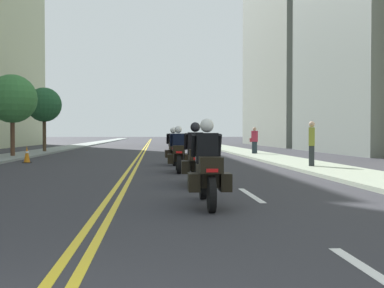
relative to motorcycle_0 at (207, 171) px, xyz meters
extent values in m
plane|color=#302F35|center=(-1.83, 41.49, -0.66)|extent=(264.00, 264.00, 0.00)
cube|color=gray|center=(-8.95, 41.49, -0.60)|extent=(2.40, 144.00, 0.12)
cube|color=#929D88|center=(5.29, 41.49, -0.60)|extent=(2.40, 144.00, 0.12)
cube|color=yellow|center=(-1.95, 41.49, -0.66)|extent=(0.12, 132.00, 0.01)
cube|color=yellow|center=(-1.71, 41.49, -0.66)|extent=(0.12, 132.00, 0.01)
cube|color=silver|center=(1.13, -4.51, -0.66)|extent=(0.14, 2.40, 0.01)
cube|color=silver|center=(1.13, 1.49, -0.66)|extent=(0.14, 2.40, 0.01)
cube|color=silver|center=(1.13, 7.49, -0.66)|extent=(0.14, 2.40, 0.01)
cube|color=silver|center=(1.13, 13.49, -0.66)|extent=(0.14, 2.40, 0.01)
cube|color=silver|center=(1.13, 19.49, -0.66)|extent=(0.14, 2.40, 0.01)
cube|color=silver|center=(1.13, 25.49, -0.66)|extent=(0.14, 2.40, 0.01)
cube|color=silver|center=(1.13, 31.49, -0.66)|extent=(0.14, 2.40, 0.01)
cube|color=silver|center=(1.13, 37.49, -0.66)|extent=(0.14, 2.40, 0.01)
cube|color=silver|center=(1.13, 43.49, -0.66)|extent=(0.14, 2.40, 0.01)
cube|color=silver|center=(1.13, 49.49, -0.66)|extent=(0.14, 2.40, 0.01)
cube|color=slate|center=(15.61, 42.85, 11.38)|extent=(9.66, 20.86, 24.08)
cube|color=#2D3847|center=(20.46, 42.85, 5.36)|extent=(0.04, 17.52, 0.90)
cube|color=#2D3847|center=(20.46, 42.85, 9.78)|extent=(0.04, 17.52, 0.90)
cube|color=#2D3847|center=(20.46, 42.85, 14.19)|extent=(0.04, 17.52, 0.90)
cylinder|color=black|center=(0.01, 0.95, -0.35)|extent=(0.12, 0.62, 0.62)
cylinder|color=black|center=(-0.01, -0.69, -0.35)|extent=(0.12, 0.62, 0.62)
cube|color=silver|center=(0.01, 0.95, -0.02)|extent=(0.14, 0.32, 0.04)
cube|color=black|center=(0.00, 0.13, -0.07)|extent=(0.33, 1.25, 0.40)
cube|color=black|center=(-0.01, -0.61, 0.15)|extent=(0.40, 0.36, 0.28)
cube|color=red|center=(-0.01, -0.80, 0.07)|extent=(0.20, 0.03, 0.06)
cube|color=black|center=(-0.28, -0.36, -0.17)|extent=(0.21, 0.44, 0.32)
cube|color=black|center=(0.28, -0.36, -0.17)|extent=(0.21, 0.44, 0.32)
cube|color=#B2C1CC|center=(0.01, 0.65, 0.31)|extent=(0.36, 0.13, 0.36)
cube|color=black|center=(0.00, 0.08, 0.42)|extent=(0.40, 0.26, 0.58)
cylinder|color=black|center=(-0.24, 0.23, 0.47)|extent=(0.10, 0.28, 0.45)
cylinder|color=black|center=(0.24, 0.23, 0.47)|extent=(0.10, 0.28, 0.45)
sphere|color=white|center=(0.00, 0.11, 0.85)|extent=(0.26, 0.26, 0.26)
cylinder|color=black|center=(0.11, 4.47, -0.34)|extent=(0.13, 0.65, 0.64)
cylinder|color=black|center=(0.08, 2.88, -0.34)|extent=(0.13, 0.65, 0.64)
cube|color=silver|center=(0.11, 4.47, 0.00)|extent=(0.15, 0.32, 0.04)
cube|color=black|center=(0.09, 3.67, -0.06)|extent=(0.34, 1.21, 0.40)
cube|color=black|center=(0.08, 2.96, 0.16)|extent=(0.41, 0.37, 0.28)
cube|color=red|center=(0.07, 2.77, 0.08)|extent=(0.20, 0.03, 0.06)
cube|color=black|center=(-0.20, 3.20, -0.16)|extent=(0.21, 0.44, 0.32)
cube|color=black|center=(0.36, 3.19, -0.16)|extent=(0.21, 0.44, 0.32)
cube|color=#B2C1CC|center=(0.10, 4.18, 0.32)|extent=(0.36, 0.13, 0.36)
cube|color=black|center=(0.09, 3.62, 0.43)|extent=(0.40, 0.27, 0.58)
cylinder|color=black|center=(-0.15, 3.78, 0.48)|extent=(0.11, 0.28, 0.45)
cylinder|color=black|center=(0.33, 3.77, 0.48)|extent=(0.11, 0.28, 0.45)
sphere|color=black|center=(0.09, 3.65, 0.87)|extent=(0.26, 0.26, 0.26)
cylinder|color=black|center=(-0.13, 8.58, -0.35)|extent=(0.15, 0.62, 0.62)
cylinder|color=black|center=(-0.17, 7.04, -0.35)|extent=(0.15, 0.62, 0.62)
cube|color=silver|center=(-0.13, 8.58, -0.02)|extent=(0.15, 0.32, 0.04)
cube|color=black|center=(-0.15, 7.81, -0.07)|extent=(0.35, 1.17, 0.40)
cube|color=black|center=(-0.16, 7.12, 0.15)|extent=(0.41, 0.37, 0.28)
cube|color=red|center=(-0.17, 6.93, 0.07)|extent=(0.20, 0.03, 0.06)
cube|color=black|center=(-0.44, 7.35, -0.17)|extent=(0.21, 0.44, 0.32)
cube|color=black|center=(0.12, 7.34, -0.17)|extent=(0.21, 0.44, 0.32)
cube|color=#B2C1CC|center=(-0.14, 8.30, 0.31)|extent=(0.36, 0.13, 0.36)
cube|color=black|center=(-0.15, 7.76, 0.41)|extent=(0.41, 0.27, 0.57)
cylinder|color=black|center=(-0.39, 7.91, 0.46)|extent=(0.11, 0.28, 0.45)
cylinder|color=black|center=(0.09, 7.90, 0.46)|extent=(0.11, 0.28, 0.45)
sphere|color=white|center=(-0.15, 7.79, 0.84)|extent=(0.26, 0.26, 0.26)
cylinder|color=black|center=(-0.20, 12.34, -0.34)|extent=(0.13, 0.63, 0.63)
cylinder|color=black|center=(-0.15, 10.87, -0.34)|extent=(0.13, 0.63, 0.63)
cube|color=silver|center=(-0.20, 12.34, -0.01)|extent=(0.15, 0.32, 0.04)
cube|color=black|center=(-0.17, 11.61, -0.06)|extent=(0.35, 1.12, 0.40)
cube|color=black|center=(-0.15, 10.95, 0.16)|extent=(0.41, 0.37, 0.28)
cube|color=red|center=(-0.15, 10.76, 0.08)|extent=(0.20, 0.04, 0.06)
cube|color=black|center=(-0.44, 11.16, -0.16)|extent=(0.21, 0.45, 0.32)
cube|color=black|center=(0.12, 11.17, -0.16)|extent=(0.21, 0.45, 0.32)
cube|color=#B2C1CC|center=(-0.19, 12.07, 0.32)|extent=(0.36, 0.13, 0.36)
cube|color=black|center=(-0.17, 11.56, 0.41)|extent=(0.41, 0.27, 0.56)
cylinder|color=black|center=(-0.42, 11.70, 0.46)|extent=(0.11, 0.28, 0.45)
cylinder|color=black|center=(0.06, 11.71, 0.46)|extent=(0.11, 0.28, 0.45)
sphere|color=white|center=(-0.17, 11.59, 0.83)|extent=(0.26, 0.26, 0.26)
cube|color=black|center=(-6.84, 13.41, -0.64)|extent=(0.36, 0.36, 0.03)
cone|color=orange|center=(-6.84, 13.41, -0.25)|extent=(0.29, 0.29, 0.76)
cylinder|color=white|center=(-6.84, 13.41, -0.16)|extent=(0.19, 0.19, 0.08)
cube|color=#272D2E|center=(4.99, 8.75, -0.22)|extent=(0.29, 0.33, 0.89)
cube|color=olive|center=(4.99, 8.75, 0.58)|extent=(0.33, 0.41, 0.70)
sphere|color=tan|center=(4.99, 8.75, 1.05)|extent=(0.22, 0.22, 0.22)
cube|color=#222E35|center=(5.18, 19.83, -0.24)|extent=(0.34, 0.31, 0.85)
cube|color=#B62D44|center=(5.18, 19.83, 0.52)|extent=(0.42, 0.36, 0.67)
sphere|color=tan|center=(5.18, 19.83, 0.98)|extent=(0.22, 0.22, 0.22)
cube|color=#BE3039|center=(4.99, 19.93, 0.29)|extent=(0.19, 0.16, 0.24)
cylinder|color=#4F3424|center=(-8.82, 17.97, 0.51)|extent=(0.24, 0.24, 2.34)
sphere|color=#37773B|center=(-8.82, 17.97, 2.62)|extent=(2.68, 2.68, 2.68)
cylinder|color=#493825|center=(-8.60, 24.51, 0.60)|extent=(0.24, 0.24, 2.52)
sphere|color=#235731|center=(-8.60, 24.51, 2.69)|extent=(2.38, 2.38, 2.38)
camera|label=1|loc=(-0.98, -8.64, 0.70)|focal=43.79mm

